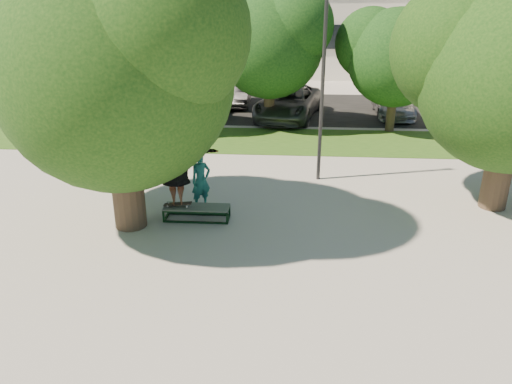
# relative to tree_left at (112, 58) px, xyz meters

# --- Properties ---
(ground) EXTENTS (120.00, 120.00, 0.00)m
(ground) POSITION_rel_tree_left_xyz_m (4.29, -1.09, -4.42)
(ground) COLOR #AAA39D
(ground) RESTS_ON ground
(grass_strip) EXTENTS (30.00, 4.00, 0.02)m
(grass_strip) POSITION_rel_tree_left_xyz_m (5.29, 8.41, -4.41)
(grass_strip) COLOR #234B15
(grass_strip) RESTS_ON ground
(asphalt_strip) EXTENTS (40.00, 8.00, 0.01)m
(asphalt_strip) POSITION_rel_tree_left_xyz_m (4.29, 14.91, -4.42)
(asphalt_strip) COLOR black
(asphalt_strip) RESTS_ON ground
(tree_left) EXTENTS (6.96, 5.95, 7.12)m
(tree_left) POSITION_rel_tree_left_xyz_m (0.00, 0.00, 0.00)
(tree_left) COLOR #38281E
(tree_left) RESTS_ON ground
(bg_tree_left) EXTENTS (5.28, 4.51, 5.77)m
(bg_tree_left) POSITION_rel_tree_left_xyz_m (-2.28, 9.98, -0.69)
(bg_tree_left) COLOR #38281E
(bg_tree_left) RESTS_ON ground
(bg_tree_mid) EXTENTS (5.76, 4.92, 6.24)m
(bg_tree_mid) POSITION_rel_tree_left_xyz_m (3.22, 10.98, -0.41)
(bg_tree_mid) COLOR #38281E
(bg_tree_mid) RESTS_ON ground
(bg_tree_right) EXTENTS (5.04, 4.31, 5.43)m
(bg_tree_right) POSITION_rel_tree_left_xyz_m (8.73, 10.47, -0.93)
(bg_tree_right) COLOR #38281E
(bg_tree_right) RESTS_ON ground
(lamppost) EXTENTS (0.25, 0.15, 6.11)m
(lamppost) POSITION_rel_tree_left_xyz_m (5.29, 3.91, -1.27)
(lamppost) COLOR #2D2D30
(lamppost) RESTS_ON ground
(grind_box) EXTENTS (1.80, 0.60, 0.38)m
(grind_box) POSITION_rel_tree_left_xyz_m (1.79, 0.45, -4.23)
(grind_box) COLOR black
(grind_box) RESTS_ON ground
(skater_rig) EXTENTS (2.43, 1.19, 1.98)m
(skater_rig) POSITION_rel_tree_left_xyz_m (1.27, 0.45, -3.02)
(skater_rig) COLOR white
(skater_rig) RESTS_ON grind_box
(bystander) EXTENTS (0.73, 0.71, 1.69)m
(bystander) POSITION_rel_tree_left_xyz_m (1.79, 1.24, -3.57)
(bystander) COLOR #165753
(bystander) RESTS_ON ground
(car_silver_a) EXTENTS (2.31, 4.19, 1.35)m
(car_silver_a) POSITION_rel_tree_left_xyz_m (-0.05, 13.53, -3.75)
(car_silver_a) COLOR #9D9DA1
(car_silver_a) RESTS_ON asphalt_strip
(car_dark) EXTENTS (1.46, 3.91, 1.27)m
(car_dark) POSITION_rel_tree_left_xyz_m (1.32, 15.41, -3.79)
(car_dark) COLOR black
(car_dark) RESTS_ON asphalt_strip
(car_grey) EXTENTS (3.66, 6.06, 1.57)m
(car_grey) POSITION_rel_tree_left_xyz_m (4.17, 12.59, -3.64)
(car_grey) COLOR #55565A
(car_grey) RESTS_ON asphalt_strip
(car_silver_b) EXTENTS (1.93, 4.47, 1.28)m
(car_silver_b) POSITION_rel_tree_left_xyz_m (9.47, 13.58, -3.78)
(car_silver_b) COLOR #A1A1A5
(car_silver_b) RESTS_ON asphalt_strip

